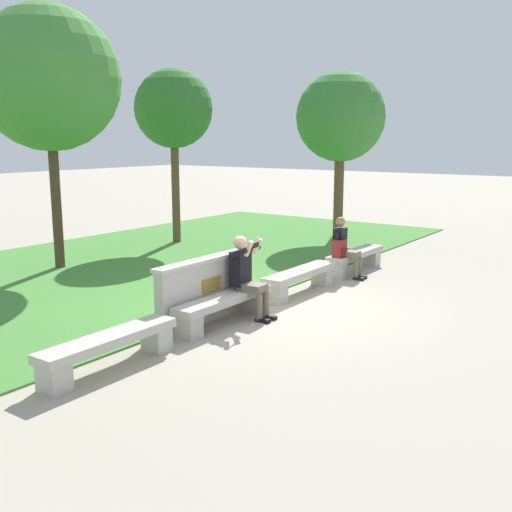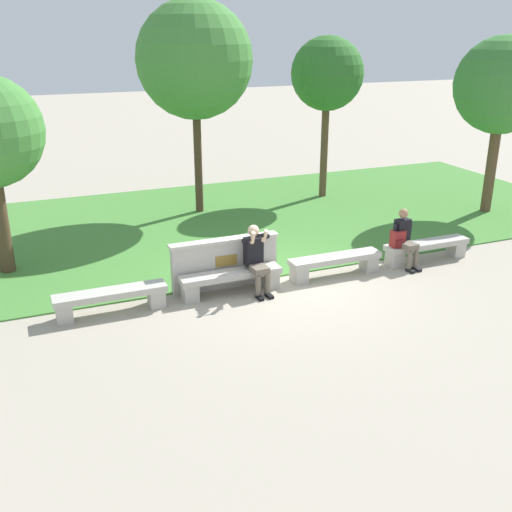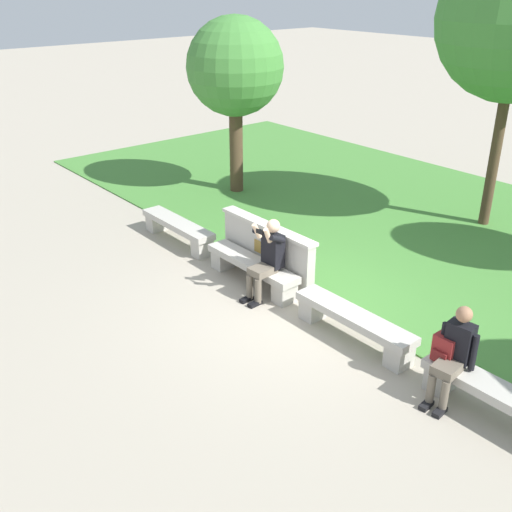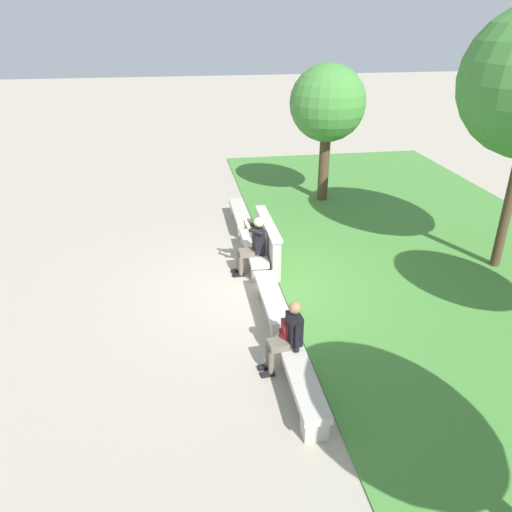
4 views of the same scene
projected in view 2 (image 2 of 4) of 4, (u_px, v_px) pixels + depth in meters
ground_plane at (285, 284)px, 12.04m from camera, size 80.00×80.00×0.00m
grass_strip at (215, 222)px, 15.82m from camera, size 20.88×8.00×0.03m
bench_main at (111, 298)px, 10.72m from camera, size 2.00×0.40×0.45m
bench_near at (231, 279)px, 11.53m from camera, size 2.00×0.40×0.45m
bench_mid at (335, 262)px, 12.34m from camera, size 2.00×0.40×0.45m
bench_far at (426, 248)px, 13.15m from camera, size 2.00×0.40×0.45m
backrest_wall_with_plaque at (225, 263)px, 11.75m from camera, size 2.20×0.24×1.01m
person_photographer at (256, 256)px, 11.48m from camera, size 0.49×0.74×1.32m
person_distant at (405, 237)px, 12.73m from camera, size 0.48×0.70×1.26m
backpack at (398, 239)px, 12.73m from camera, size 0.28×0.24×0.43m
tree_behind_wall at (195, 60)px, 15.32m from camera, size 3.02×3.02×5.58m
tree_right_background at (503, 86)px, 15.59m from camera, size 2.52×2.52×4.69m
tree_far_back at (327, 75)px, 17.02m from camera, size 2.08×2.08×4.65m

